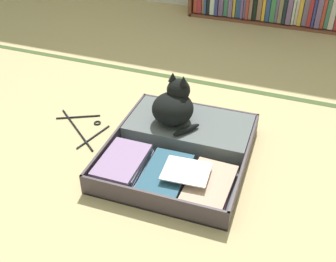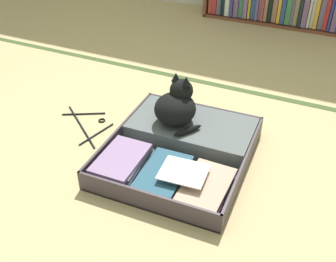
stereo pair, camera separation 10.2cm
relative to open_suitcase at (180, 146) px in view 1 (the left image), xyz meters
name	(u,v)px [view 1 (the left image)]	position (x,y,z in m)	size (l,w,h in m)	color
ground_plane	(153,163)	(-0.10, -0.13, -0.05)	(10.00, 10.00, 0.00)	tan
tatami_border	(204,83)	(-0.10, 0.78, -0.05)	(4.80, 0.05, 0.00)	#3C4F29
open_suitcase	(180,146)	(0.00, 0.00, 0.00)	(0.71, 0.80, 0.11)	#3E343C
black_cat	(175,106)	(-0.07, 0.12, 0.16)	(0.29, 0.28, 0.27)	black
clothes_hanger	(84,127)	(-0.59, 0.02, -0.04)	(0.37, 0.33, 0.01)	black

